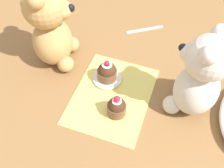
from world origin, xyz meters
The scene contains 8 objects.
ground_plane centered at (0.00, 0.00, 0.00)m, with size 4.00×4.00×0.00m, color olive.
knitted_placemat centered at (0.00, 0.00, 0.00)m, with size 0.27×0.21×0.01m, color #E0D166.
teddy_bear_cream centered at (-0.04, 0.21, 0.12)m, with size 0.15×0.14×0.25m.
teddy_bear_tan centered at (-0.08, -0.21, 0.13)m, with size 0.15×0.15×0.27m.
cupcake_near_cream_bear centered at (0.05, 0.03, 0.03)m, with size 0.05×0.05×0.07m.
saucer_plate centered at (-0.05, -0.03, 0.01)m, with size 0.09×0.09×0.01m, color white.
cupcake_near_tan_bear centered at (-0.05, -0.03, 0.04)m, with size 0.06×0.06×0.07m.
teaspoon centered at (-0.31, 0.01, 0.00)m, with size 0.13×0.01×0.01m, color silver.
Camera 1 is at (0.40, 0.14, 0.61)m, focal length 42.00 mm.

